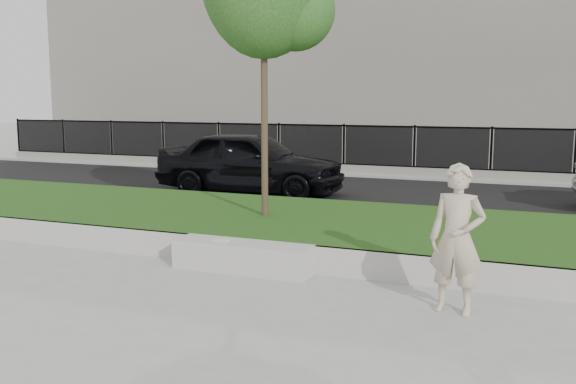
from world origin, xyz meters
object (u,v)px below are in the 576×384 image
at_px(man, 457,239).
at_px(book, 221,240).
at_px(stone_bench, 243,257).
at_px(car_dark, 251,162).

xyz_separation_m(man, book, (-3.35, 0.64, -0.43)).
bearing_deg(stone_bench, book, -174.97).
relative_size(book, car_dark, 0.05).
distance_m(stone_bench, man, 3.16).
bearing_deg(car_dark, man, -141.57).
bearing_deg(car_dark, stone_bench, -157.07).
height_order(stone_bench, car_dark, car_dark).
bearing_deg(man, book, 175.03).
distance_m(stone_bench, book, 0.39).
bearing_deg(man, car_dark, 135.85).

